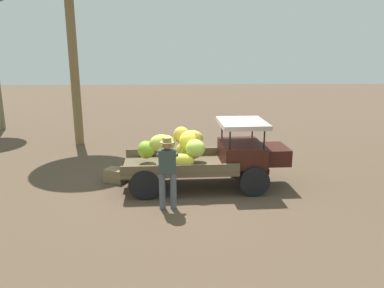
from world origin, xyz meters
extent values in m
plane|color=brown|center=(0.00, 0.00, 0.00)|extent=(60.00, 60.00, 0.00)
cube|color=#37150F|center=(0.06, 0.28, 0.44)|extent=(4.01, 0.60, 0.16)
cylinder|color=black|center=(1.47, 1.14, 0.39)|extent=(0.78, 0.17, 0.78)
cylinder|color=black|center=(1.54, -0.46, 0.39)|extent=(0.78, 0.17, 0.78)
cylinder|color=black|center=(-1.32, 1.02, 0.39)|extent=(0.78, 0.17, 0.78)
cylinder|color=black|center=(-1.26, -0.58, 0.39)|extent=(0.78, 0.17, 0.78)
cube|color=brown|center=(-0.39, 0.26, 0.62)|extent=(3.07, 1.84, 0.10)
cube|color=brown|center=(-0.42, 1.06, 0.78)|extent=(3.00, 0.20, 0.22)
cube|color=brown|center=(-0.36, -0.54, 0.78)|extent=(3.00, 0.20, 0.22)
cube|color=#37150F|center=(1.31, 0.33, 0.94)|extent=(1.16, 1.56, 0.55)
cube|color=#37150F|center=(2.21, 0.37, 0.89)|extent=(0.74, 1.09, 0.44)
cylinder|color=black|center=(1.72, 0.99, 1.49)|extent=(0.04, 0.04, 0.55)
cylinder|color=black|center=(1.77, -0.30, 1.49)|extent=(0.04, 0.04, 0.55)
cylinder|color=black|center=(0.84, 0.96, 1.49)|extent=(0.04, 0.04, 0.55)
cylinder|color=black|center=(0.89, -0.33, 1.49)|extent=(0.04, 0.04, 0.55)
cube|color=#B9A298|center=(1.31, 0.33, 1.77)|extent=(1.28, 1.57, 0.12)
ellipsoid|color=gold|center=(-0.05, 0.59, 1.29)|extent=(0.72, 0.53, 0.52)
ellipsoid|color=gold|center=(-0.24, 0.32, 1.03)|extent=(0.54, 0.49, 0.54)
ellipsoid|color=#B0CF4A|center=(0.03, -0.22, 1.23)|extent=(0.57, 0.64, 0.60)
ellipsoid|color=#BDCA42|center=(-0.85, -0.13, 1.36)|extent=(0.74, 0.64, 0.50)
ellipsoid|color=gold|center=(-0.33, 0.69, 1.38)|extent=(0.52, 0.47, 0.50)
ellipsoid|color=#8CB42F|center=(-1.29, 0.39, 1.04)|extent=(0.68, 0.69, 0.56)
ellipsoid|color=gold|center=(-0.34, -0.36, 0.92)|extent=(0.69, 0.38, 0.44)
ellipsoid|color=#95BA39|center=(-0.06, 0.24, 1.01)|extent=(0.69, 0.54, 0.47)
ellipsoid|color=#B4D141|center=(-0.74, 0.74, 1.14)|extent=(0.67, 0.70, 0.54)
ellipsoid|color=yellow|center=(-0.16, 0.07, 1.35)|extent=(0.62, 0.71, 0.65)
cylinder|color=#4F5866|center=(-0.79, -1.15, 0.45)|extent=(0.15, 0.15, 0.90)
cylinder|color=#4F5866|center=(-0.53, -1.14, 0.45)|extent=(0.15, 0.15, 0.90)
cube|color=#34423D|center=(-0.66, -1.14, 1.18)|extent=(0.40, 0.25, 0.56)
cylinder|color=#34423D|center=(-0.77, -1.05, 1.26)|extent=(0.33, 0.37, 0.10)
cylinder|color=#34423D|center=(-0.57, -1.04, 1.26)|extent=(0.32, 0.38, 0.10)
sphere|color=#9C6A4A|center=(-0.66, -1.14, 1.56)|extent=(0.22, 0.22, 0.22)
cylinder|color=olive|center=(-0.66, -1.14, 1.63)|extent=(0.34, 0.34, 0.02)
cylinder|color=olive|center=(-0.66, -1.14, 1.69)|extent=(0.20, 0.20, 0.10)
cube|color=olive|center=(-2.21, 0.77, 0.19)|extent=(0.68, 0.60, 0.38)
cylinder|color=brown|center=(-4.34, 5.15, 3.32)|extent=(0.34, 0.34, 6.65)
camera|label=1|loc=(-0.39, -9.40, 3.72)|focal=34.87mm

